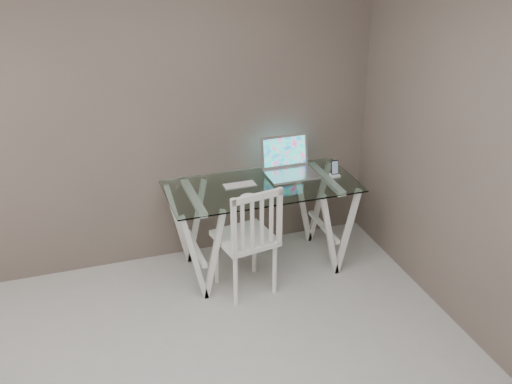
% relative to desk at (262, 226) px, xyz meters
% --- Properties ---
extents(room, '(4.50, 4.52, 2.71)m').
position_rel_desk_xyz_m(room, '(-0.97, -1.79, 1.33)').
color(room, '#A9A7A2').
rests_on(room, ground).
extents(desk, '(1.50, 0.70, 0.75)m').
position_rel_desk_xyz_m(desk, '(0.00, 0.00, 0.00)').
color(desk, silver).
rests_on(desk, ground).
extents(chair, '(0.48, 0.48, 0.91)m').
position_rel_desk_xyz_m(chair, '(-0.21, -0.32, 0.12)').
color(chair, white).
rests_on(chair, ground).
extents(laptop, '(0.40, 0.33, 0.28)m').
position_rel_desk_xyz_m(laptop, '(0.29, 0.17, 0.43)').
color(laptop, silver).
rests_on(laptop, desk).
extents(keyboard, '(0.27, 0.11, 0.01)m').
position_rel_desk_xyz_m(keyboard, '(-0.17, 0.06, 0.37)').
color(keyboard, silver).
rests_on(keyboard, desk).
extents(mouse, '(0.12, 0.07, 0.04)m').
position_rel_desk_xyz_m(mouse, '(-0.18, -0.18, 0.38)').
color(mouse, white).
rests_on(mouse, desk).
extents(phone_dock, '(0.07, 0.07, 0.13)m').
position_rel_desk_xyz_m(phone_dock, '(0.62, -0.02, 0.40)').
color(phone_dock, white).
rests_on(phone_dock, desk).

